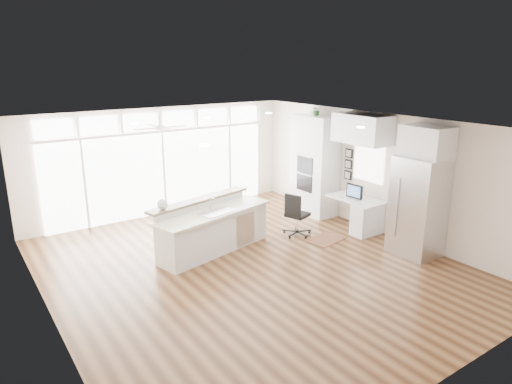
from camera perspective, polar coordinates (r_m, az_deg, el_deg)
floor at (r=8.81m, az=-0.65°, el=-9.42°), size 7.00×8.00×0.02m
ceiling at (r=8.03m, az=-0.71°, el=8.31°), size 7.00×8.00×0.02m
wall_back at (r=11.75m, az=-11.70°, el=3.77°), size 7.00×0.04×2.70m
wall_front at (r=5.70m, az=22.90°, el=-10.58°), size 7.00×0.04×2.70m
wall_left at (r=7.09m, az=-24.93°, el=-5.56°), size 0.04×8.00×2.70m
wall_right at (r=10.61m, az=15.19°, el=2.24°), size 0.04×8.00×2.70m
glass_wall at (r=11.76m, az=-11.50°, el=2.30°), size 5.80×0.06×2.08m
transom_row at (r=11.52m, az=-11.87°, el=8.73°), size 5.90×0.06×0.40m
desk_window at (r=10.73m, az=13.91°, el=3.58°), size 0.04×0.85×0.85m
ceiling_fan at (r=10.27m, az=-11.95°, el=8.44°), size 1.16×1.16×0.32m
recessed_lights at (r=8.20m, az=-1.50°, el=8.33°), size 3.40×3.00×0.02m
oven_cabinet at (r=11.62m, az=7.34°, el=3.34°), size 0.64×1.20×2.50m
desk_nook at (r=10.80m, az=12.33°, el=-2.69°), size 0.72×1.30×0.76m
upper_cabinets at (r=10.38m, az=13.13°, el=7.71°), size 0.64×1.30×0.64m
refrigerator at (r=9.61m, az=19.62°, el=-1.73°), size 0.76×0.90×2.00m
fridge_cabinet at (r=9.37m, az=20.58°, el=5.94°), size 0.64×0.90×0.60m
framed_photos at (r=11.17m, az=11.49°, el=3.42°), size 0.06×0.22×0.80m
kitchen_island at (r=9.37m, az=-5.27°, el=-4.37°), size 2.77×1.55×1.04m
rug at (r=10.20m, az=8.62°, el=-5.86°), size 0.91×0.72×0.01m
office_chair at (r=10.23m, az=5.21°, el=-2.78°), size 0.63×0.61×0.98m
fishbowl at (r=8.90m, az=-11.63°, el=-1.50°), size 0.26×0.26×0.21m
monitor at (r=10.58m, az=12.21°, el=0.10°), size 0.11×0.44×0.36m
keyboard at (r=10.51m, az=11.52°, el=-0.95°), size 0.12×0.30×0.01m
potted_plant at (r=11.40m, az=7.58°, el=9.99°), size 0.24×0.27×0.21m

